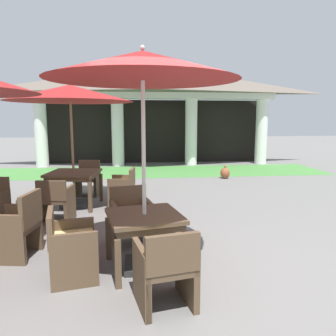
{
  "coord_description": "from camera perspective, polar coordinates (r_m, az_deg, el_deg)",
  "views": [
    {
      "loc": [
        -0.78,
        -3.77,
        1.89
      ],
      "look_at": [
        -0.18,
        2.22,
        0.97
      ],
      "focal_mm": 34.74,
      "sensor_mm": 36.0,
      "label": 1
    }
  ],
  "objects": [
    {
      "name": "patio_table_mid_left",
      "position": [
        4.13,
        -4.16,
        -9.41
      ],
      "size": [
        1.04,
        1.04,
        0.71
      ],
      "rotation": [
        0.0,
        0.0,
        0.21
      ],
      "color": "brown",
      "rests_on": "ground"
    },
    {
      "name": "lawn_strip",
      "position": [
        11.68,
        -1.81,
        -0.59
      ],
      "size": [
        11.9,
        2.61,
        0.01
      ],
      "primitive_type": "cube",
      "color": "#47843D",
      "rests_on": "ground"
    },
    {
      "name": "patio_umbrella_mid_left",
      "position": [
        3.97,
        -4.47,
        17.02
      ],
      "size": [
        2.28,
        2.28,
        2.73
      ],
      "color": "#2D2D2D",
      "rests_on": "ground"
    },
    {
      "name": "patio_chair_mid_left_south",
      "position": [
        3.41,
        -0.44,
        -17.18
      ],
      "size": [
        0.65,
        0.68,
        0.84
      ],
      "rotation": [
        0.0,
        0.0,
        0.21
      ],
      "color": "brown",
      "rests_on": "ground"
    },
    {
      "name": "patio_chair_mid_left_west",
      "position": [
        4.1,
        -16.74,
        -12.82
      ],
      "size": [
        0.64,
        0.69,
        0.84
      ],
      "rotation": [
        0.0,
        0.0,
        -1.36
      ],
      "color": "brown",
      "rests_on": "ground"
    },
    {
      "name": "patio_umbrella_mid_right",
      "position": [
        7.17,
        -16.8,
        12.2
      ],
      "size": [
        2.61,
        2.61,
        2.64
      ],
      "color": "#2D2D2D",
      "rests_on": "ground"
    },
    {
      "name": "patio_table_mid_right",
      "position": [
        7.26,
        -16.21,
        -1.39
      ],
      "size": [
        1.13,
        1.13,
        0.76
      ],
      "rotation": [
        0.0,
        0.0,
        -0.13
      ],
      "color": "brown",
      "rests_on": "ground"
    },
    {
      "name": "patio_chair_mid_right_north",
      "position": [
        8.3,
        -13.89,
        -1.89
      ],
      "size": [
        0.62,
        0.57,
        0.85
      ],
      "rotation": [
        0.0,
        0.0,
        -3.27
      ],
      "color": "brown",
      "rests_on": "ground"
    },
    {
      "name": "background_pavilion",
      "position": [
        13.32,
        -2.4,
        13.42
      ],
      "size": [
        10.1,
        2.42,
        3.95
      ],
      "color": "white",
      "rests_on": "ground"
    },
    {
      "name": "patio_chair_near_foreground_east",
      "position": [
        4.94,
        -24.91,
        -9.44
      ],
      "size": [
        0.61,
        0.65,
        0.91
      ],
      "rotation": [
        0.0,
        0.0,
        1.42
      ],
      "color": "brown",
      "rests_on": "ground"
    },
    {
      "name": "ground_plane",
      "position": [
        4.29,
        5.65,
        -17.46
      ],
      "size": [
        60.0,
        60.0,
        0.0
      ],
      "primitive_type": "plane",
      "color": "slate"
    },
    {
      "name": "terracotta_urn",
      "position": [
        10.48,
        9.97,
        -0.85
      ],
      "size": [
        0.3,
        0.3,
        0.42
      ],
      "color": "brown",
      "rests_on": "ground"
    },
    {
      "name": "patio_chair_mid_right_south",
      "position": [
        6.33,
        -19.05,
        -5.42
      ],
      "size": [
        0.61,
        0.58,
        0.81
      ],
      "rotation": [
        0.0,
        0.0,
        -0.13
      ],
      "color": "brown",
      "rests_on": "ground"
    },
    {
      "name": "patio_chair_mid_left_north",
      "position": [
        5.03,
        -6.54,
        -8.44
      ],
      "size": [
        0.68,
        0.63,
        0.85
      ],
      "rotation": [
        0.0,
        0.0,
        -2.93
      ],
      "color": "brown",
      "rests_on": "ground"
    },
    {
      "name": "patio_chair_mid_right_east",
      "position": [
        7.05,
        -7.87,
        -3.51
      ],
      "size": [
        0.58,
        0.62,
        0.84
      ],
      "rotation": [
        0.0,
        0.0,
        1.44
      ],
      "color": "brown",
      "rests_on": "ground"
    }
  ]
}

